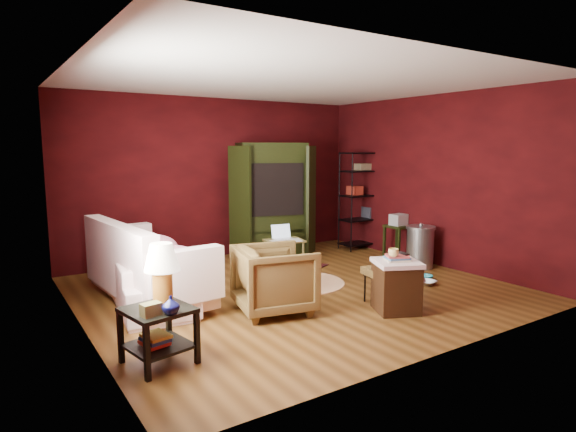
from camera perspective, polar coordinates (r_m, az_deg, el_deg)
name	(u,v)px	position (r m, az deg, el deg)	size (l,w,h in m)	color
room	(294,188)	(6.43, 0.75, 3.30)	(5.54, 5.04, 2.84)	brown
sofa	(147,270)	(6.37, -16.35, -6.12)	(2.10, 0.61, 0.82)	white
armchair	(274,276)	(5.73, -1.62, -7.11)	(0.85, 0.80, 0.88)	black
pet_bowl_steel	(428,276)	(7.18, 16.25, -6.86)	(0.25, 0.06, 0.25)	silver
pet_bowl_turquoise	(425,272)	(7.44, 15.96, -6.44)	(0.23, 0.07, 0.23)	teal
vase	(171,305)	(4.33, -13.72, -10.25)	(0.15, 0.16, 0.15)	#0D0E43
mug	(393,252)	(5.72, 12.40, -4.14)	(0.12, 0.09, 0.12)	#FFDC7C
side_table	(160,292)	(4.56, -14.94, -8.64)	(0.64, 0.64, 1.08)	black
sofa_cushions	(144,266)	(6.34, -16.68, -5.73)	(1.10, 2.32, 0.94)	white
hamper	(396,285)	(5.91, 12.71, -8.00)	(0.67, 0.67, 0.71)	#3D1F0E
footstool	(385,273)	(6.13, 11.45, -6.68)	(0.51, 0.51, 0.45)	black
rug_round	(301,282)	(7.03, 1.56, -7.88)	(1.66, 1.66, 0.01)	white
rug_oriental	(288,268)	(7.78, 0.01, -6.23)	(1.41, 1.18, 0.01)	#4B1419
laptop_desk	(284,243)	(7.59, -0.48, -3.23)	(0.65, 0.54, 0.73)	olive
tv_armoire	(272,198)	(8.59, -1.88, 2.17)	(1.54, 1.10, 2.03)	black
wire_shelving	(363,196)	(9.39, 8.93, 2.37)	(0.91, 0.40, 1.86)	black
small_stand	(398,225)	(8.70, 12.94, -1.07)	(0.42, 0.42, 0.78)	black
trash_can	(420,247)	(8.11, 15.39, -3.53)	(0.56, 0.56, 0.74)	#919298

